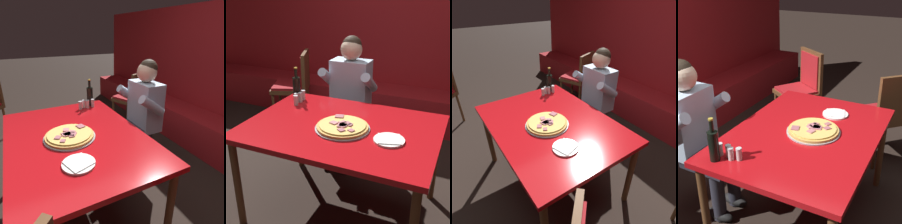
{
  "view_description": "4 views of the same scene",
  "coord_description": "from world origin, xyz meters",
  "views": [
    {
      "loc": [
        1.39,
        -0.37,
        1.54
      ],
      "look_at": [
        0.03,
        0.31,
        0.92
      ],
      "focal_mm": 32.0,
      "sensor_mm": 36.0,
      "label": 1
    },
    {
      "loc": [
        0.82,
        -1.91,
        1.75
      ],
      "look_at": [
        -0.09,
        0.12,
        0.82
      ],
      "focal_mm": 50.0,
      "sensor_mm": 36.0,
      "label": 2
    },
    {
      "loc": [
        1.35,
        -0.78,
        1.82
      ],
      "look_at": [
        -0.01,
        0.16,
        0.82
      ],
      "focal_mm": 32.0,
      "sensor_mm": 36.0,
      "label": 3
    },
    {
      "loc": [
        -1.86,
        -0.82,
        1.87
      ],
      "look_at": [
        -0.07,
        0.1,
        0.94
      ],
      "focal_mm": 50.0,
      "sensor_mm": 36.0,
      "label": 4
    }
  ],
  "objects": [
    {
      "name": "diner_seated_blue_shirt",
      "position": [
        -0.28,
        0.79,
        0.71
      ],
      "size": [
        0.53,
        0.53,
        1.27
      ],
      "color": "black",
      "rests_on": "ground_plane"
    },
    {
      "name": "shaker_black_pepper",
      "position": [
        -0.53,
        0.3,
        0.81
      ],
      "size": [
        0.04,
        0.04,
        0.09
      ],
      "color": "silver",
      "rests_on": "main_dining_table"
    },
    {
      "name": "plate_white_paper",
      "position": [
        0.38,
        -0.09,
        0.78
      ],
      "size": [
        0.21,
        0.21,
        0.02
      ],
      "color": "white",
      "rests_on": "main_dining_table"
    },
    {
      "name": "beer_bottle",
      "position": [
        -0.6,
        0.36,
        0.88
      ],
      "size": [
        0.07,
        0.07,
        0.29
      ],
      "color": "black",
      "rests_on": "main_dining_table"
    },
    {
      "name": "shaker_parmesan",
      "position": [
        -0.53,
        0.36,
        0.81
      ],
      "size": [
        0.04,
        0.04,
        0.09
      ],
      "color": "silver",
      "rests_on": "main_dining_table"
    },
    {
      "name": "dining_chair_near_left",
      "position": [
        1.38,
        0.67,
        0.59
      ],
      "size": [
        0.61,
        0.61,
        0.99
      ],
      "color": "brown",
      "rests_on": "ground_plane"
    },
    {
      "name": "shaker_red_pepper_flakes",
      "position": [
        -0.55,
        0.27,
        0.81
      ],
      "size": [
        0.04,
        0.04,
        0.09
      ],
      "color": "silver",
      "rests_on": "main_dining_table"
    },
    {
      "name": "ground_plane",
      "position": [
        0.0,
        0.0,
        0.0
      ],
      "size": [
        24.0,
        24.0,
        0.0
      ],
      "primitive_type": "plane",
      "color": "black"
    },
    {
      "name": "main_dining_table",
      "position": [
        0.0,
        0.0,
        0.69
      ],
      "size": [
        1.41,
        1.03,
        0.77
      ],
      "color": "brown",
      "rests_on": "ground_plane"
    },
    {
      "name": "shaker_oregano",
      "position": [
        -0.53,
        0.22,
        0.81
      ],
      "size": [
        0.04,
        0.04,
        0.09
      ],
      "color": "silver",
      "rests_on": "main_dining_table"
    },
    {
      "name": "pizza",
      "position": [
        0.02,
        -0.05,
        0.79
      ],
      "size": [
        0.4,
        0.4,
        0.05
      ],
      "color": "#9E9EA3",
      "rests_on": "main_dining_table"
    },
    {
      "name": "dining_chair_near_right",
      "position": [
        1.11,
        -0.41,
        0.58
      ],
      "size": [
        0.62,
        0.62,
        0.98
      ],
      "color": "brown",
      "rests_on": "ground_plane"
    }
  ]
}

